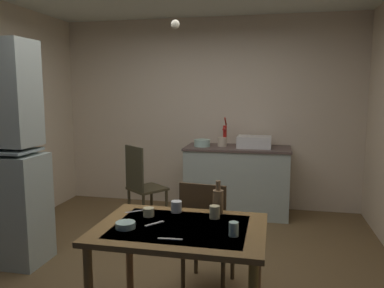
{
  "coord_description": "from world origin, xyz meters",
  "views": [
    {
      "loc": [
        0.92,
        -3.16,
        1.65
      ],
      "look_at": [
        0.23,
        0.05,
        1.19
      ],
      "focal_mm": 35.52,
      "sensor_mm": 36.0,
      "label": 1
    }
  ],
  "objects": [
    {
      "name": "hand_pump",
      "position": [
        0.28,
        1.9,
        1.08
      ],
      "size": [
        0.05,
        0.27,
        0.39
      ],
      "color": "#B21E19",
      "rests_on": "counter_cabinet"
    },
    {
      "name": "teaspoon_by_cup",
      "position": [
        0.16,
        -0.83,
        0.77
      ],
      "size": [
        0.11,
        0.13,
        0.0
      ],
      "primitive_type": "cube",
      "rotation": [
        0.0,
        0.0,
        0.92
      ],
      "color": "beige",
      "rests_on": "dining_table"
    },
    {
      "name": "serving_bowl_wide",
      "position": [
        -0.0,
        -0.94,
        0.79
      ],
      "size": [
        0.13,
        0.13,
        0.04
      ],
      "primitive_type": "cylinder",
      "color": "#ADD1C1",
      "rests_on": "dining_table"
    },
    {
      "name": "mug_tall",
      "position": [
        0.24,
        -0.55,
        0.81
      ],
      "size": [
        0.08,
        0.08,
        0.08
      ],
      "primitive_type": "cylinder",
      "color": "white",
      "rests_on": "dining_table"
    },
    {
      "name": "counter_cabinet",
      "position": [
        0.46,
        1.86,
        0.46
      ],
      "size": [
        1.39,
        0.64,
        0.91
      ],
      "color": "#A7B3A9",
      "rests_on": "ground"
    },
    {
      "name": "teacup_cream",
      "position": [
        0.7,
        -0.93,
        0.81
      ],
      "size": [
        0.06,
        0.06,
        0.09
      ],
      "primitive_type": "cylinder",
      "color": "#ADD1C1",
      "rests_on": "dining_table"
    },
    {
      "name": "table_knife",
      "position": [
        -0.04,
        -0.59,
        0.77
      ],
      "size": [
        0.16,
        0.14,
        0.0
      ],
      "primitive_type": "cube",
      "rotation": [
        0.0,
        0.0,
        0.69
      ],
      "color": "silver",
      "rests_on": "dining_table"
    },
    {
      "name": "sink_basin",
      "position": [
        0.68,
        1.86,
        0.99
      ],
      "size": [
        0.44,
        0.34,
        0.15
      ],
      "color": "silver",
      "rests_on": "counter_cabinet"
    },
    {
      "name": "dining_table",
      "position": [
        0.34,
        -0.83,
        0.67
      ],
      "size": [
        1.12,
        0.79,
        0.77
      ],
      "color": "olive",
      "rests_on": "ground"
    },
    {
      "name": "pendant_bulb",
      "position": [
        0.04,
        0.22,
        2.24
      ],
      "size": [
        0.08,
        0.08,
        0.08
      ],
      "primitive_type": "sphere",
      "color": "#F9EFCC"
    },
    {
      "name": "glass_bottle",
      "position": [
        0.54,
        -0.51,
        0.86
      ],
      "size": [
        0.08,
        0.08,
        0.24
      ],
      "color": "olive",
      "rests_on": "dining_table"
    },
    {
      "name": "mixing_bowl_counter",
      "position": [
        -0.01,
        1.81,
        0.96
      ],
      "size": [
        0.22,
        0.22,
        0.1
      ],
      "primitive_type": "cylinder",
      "color": "#ADD1C1",
      "rests_on": "counter_cabinet"
    },
    {
      "name": "ground_plane",
      "position": [
        0.0,
        0.0,
        0.0
      ],
      "size": [
        5.35,
        5.35,
        0.0
      ],
      "primitive_type": "plane",
      "color": "brown"
    },
    {
      "name": "teacup_mint",
      "position": [
        0.07,
        -0.68,
        0.8
      ],
      "size": [
        0.08,
        0.08,
        0.06
      ],
      "primitive_type": "cylinder",
      "color": "beige",
      "rests_on": "dining_table"
    },
    {
      "name": "teaspoon_near_bowl",
      "position": [
        0.33,
        -1.06,
        0.77
      ],
      "size": [
        0.15,
        0.03,
        0.0
      ],
      "primitive_type": "cube",
      "rotation": [
        0.0,
        0.0,
        3.23
      ],
      "color": "beige",
      "rests_on": "dining_table"
    },
    {
      "name": "chair_far_side",
      "position": [
        0.41,
        -0.21,
        0.48
      ],
      "size": [
        0.44,
        0.44,
        0.93
      ],
      "color": "#473821",
      "rests_on": "ground"
    },
    {
      "name": "chair_by_counter",
      "position": [
        -0.66,
        1.2,
        0.51
      ],
      "size": [
        0.56,
        0.56,
        0.99
      ],
      "color": "#403924",
      "rests_on": "ground"
    },
    {
      "name": "stoneware_crock",
      "position": [
        0.25,
        1.87,
        0.97
      ],
      "size": [
        0.12,
        0.12,
        0.12
      ],
      "primitive_type": "cylinder",
      "color": "beige",
      "rests_on": "counter_cabinet"
    },
    {
      "name": "mug_dark",
      "position": [
        0.54,
        -0.62,
        0.81
      ],
      "size": [
        0.07,
        0.07,
        0.09
      ],
      "primitive_type": "cylinder",
      "color": "beige",
      "rests_on": "dining_table"
    },
    {
      "name": "wall_back",
      "position": [
        0.0,
        2.23,
        1.33
      ],
      "size": [
        4.33,
        0.1,
        2.67
      ],
      "primitive_type": "cube",
      "color": "beige",
      "rests_on": "ground"
    }
  ]
}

